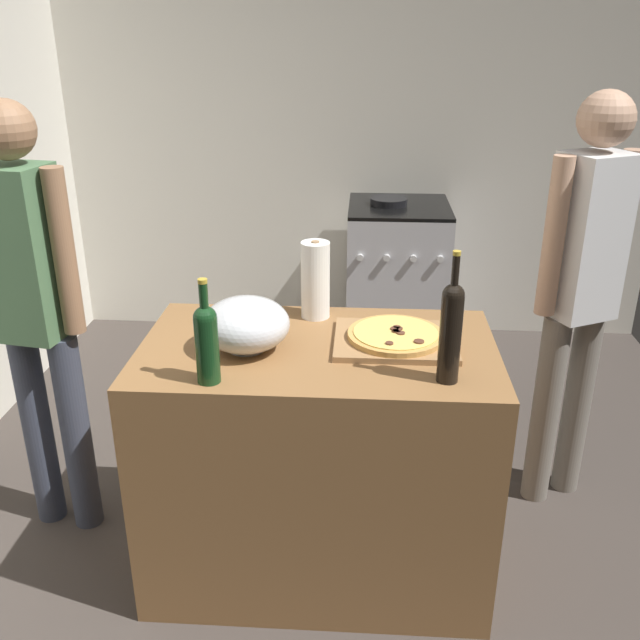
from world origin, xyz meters
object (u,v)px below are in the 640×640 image
wine_bottle_green (451,328)px  stove (396,280)px  paper_towel_roll (315,280)px  person_in_red (581,282)px  mixing_bowl (246,324)px  pizza (396,335)px  person_in_stripes (35,303)px  wine_bottle_amber (207,340)px

wine_bottle_green → stove: size_ratio=0.42×
paper_towel_roll → person_in_red: (0.99, 0.23, -0.07)m
stove → person_in_red: size_ratio=0.57×
mixing_bowl → person_in_red: (1.20, 0.52, -0.01)m
pizza → person_in_red: bearing=32.0°
mixing_bowl → stove: bearing=73.3°
mixing_bowl → person_in_stripes: 0.82m
wine_bottle_green → wine_bottle_amber: size_ratio=1.25×
wine_bottle_green → pizza: bearing=119.7°
wine_bottle_amber → pizza: bearing=28.5°
wine_bottle_amber → person_in_red: bearing=30.5°
stove → person_in_red: (0.63, -1.37, 0.50)m
wine_bottle_green → person_in_stripes: bearing=164.9°
person_in_red → mixing_bowl: bearing=-156.5°
person_in_red → stove: bearing=114.7°
mixing_bowl → person_in_stripes: (-0.79, 0.21, -0.03)m
wine_bottle_amber → person_in_red: (1.27, 0.75, -0.06)m
wine_bottle_amber → mixing_bowl: bearing=71.7°
paper_towel_roll → person_in_stripes: (-1.00, -0.08, -0.08)m
wine_bottle_green → person_in_red: size_ratio=0.24×
paper_towel_roll → wine_bottle_green: (0.42, -0.47, 0.03)m
stove → person_in_stripes: person_in_stripes is taller
pizza → stove: 1.87m
wine_bottle_green → mixing_bowl: bearing=164.3°
paper_towel_roll → wine_bottle_green: wine_bottle_green is taller
mixing_bowl → stove: (0.57, 1.89, -0.51)m
person_in_red → pizza: bearing=-148.0°
wine_bottle_amber → person_in_stripes: person_in_stripes is taller
person_in_stripes → pizza: bearing=-5.9°
pizza → paper_towel_roll: paper_towel_roll is taller
mixing_bowl → person_in_red: person_in_red is taller
mixing_bowl → stove: mixing_bowl is taller
pizza → wine_bottle_amber: 0.64m
paper_towel_roll → person_in_stripes: size_ratio=0.17×
wine_bottle_green → stove: (-0.06, 2.07, -0.59)m
pizza → person_in_stripes: (-1.28, 0.13, 0.03)m
paper_towel_roll → person_in_stripes: bearing=-175.3°
paper_towel_roll → person_in_red: bearing=13.1°
mixing_bowl → stove: 2.04m
pizza → person_in_red: person_in_red is taller
mixing_bowl → wine_bottle_green: size_ratio=0.71×
wine_bottle_green → stove: wine_bottle_green is taller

